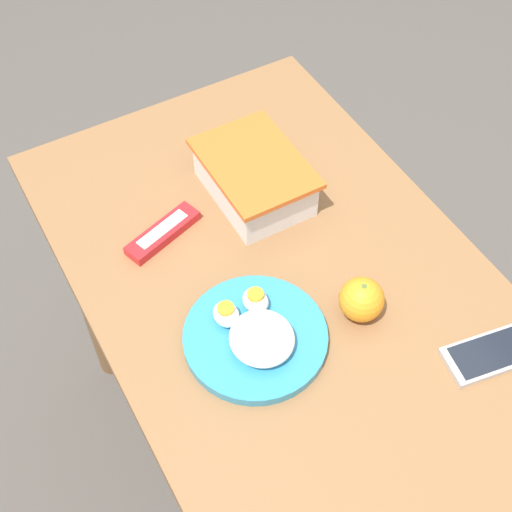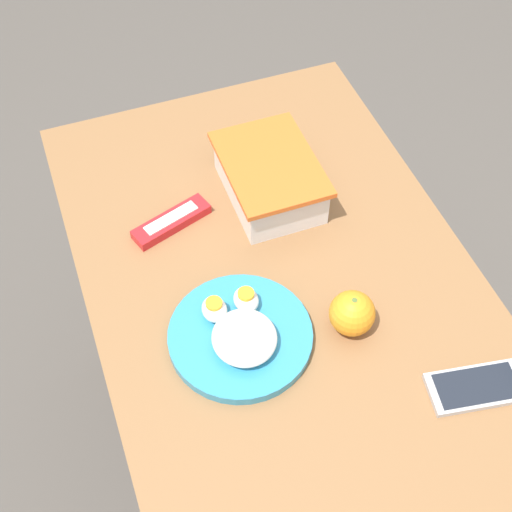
{
  "view_description": "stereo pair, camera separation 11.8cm",
  "coord_description": "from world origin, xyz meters",
  "px_view_note": "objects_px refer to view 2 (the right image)",
  "views": [
    {
      "loc": [
        0.58,
        -0.39,
        1.73
      ],
      "look_at": [
        -0.05,
        -0.03,
        0.8
      ],
      "focal_mm": 50.0,
      "sensor_mm": 36.0,
      "label": 1
    },
    {
      "loc": [
        0.63,
        -0.28,
        1.73
      ],
      "look_at": [
        -0.05,
        -0.03,
        0.8
      ],
      "focal_mm": 50.0,
      "sensor_mm": 36.0,
      "label": 2
    }
  ],
  "objects_px": {
    "food_container": "(269,180)",
    "orange_fruit": "(352,313)",
    "rice_plate": "(241,334)",
    "cell_phone": "(476,387)",
    "candy_bar": "(171,222)"
  },
  "relations": [
    {
      "from": "orange_fruit",
      "to": "candy_bar",
      "type": "distance_m",
      "value": 0.37
    },
    {
      "from": "rice_plate",
      "to": "cell_phone",
      "type": "xyz_separation_m",
      "value": [
        0.2,
        0.3,
        -0.01
      ]
    },
    {
      "from": "candy_bar",
      "to": "cell_phone",
      "type": "xyz_separation_m",
      "value": [
        0.47,
        0.34,
        -0.0
      ]
    },
    {
      "from": "cell_phone",
      "to": "candy_bar",
      "type": "bearing_deg",
      "value": -144.05
    },
    {
      "from": "orange_fruit",
      "to": "rice_plate",
      "type": "relative_size",
      "value": 0.32
    },
    {
      "from": "candy_bar",
      "to": "cell_phone",
      "type": "bearing_deg",
      "value": 35.95
    },
    {
      "from": "food_container",
      "to": "candy_bar",
      "type": "height_order",
      "value": "food_container"
    },
    {
      "from": "orange_fruit",
      "to": "rice_plate",
      "type": "distance_m",
      "value": 0.18
    },
    {
      "from": "food_container",
      "to": "rice_plate",
      "type": "height_order",
      "value": "food_container"
    },
    {
      "from": "food_container",
      "to": "orange_fruit",
      "type": "bearing_deg",
      "value": 3.65
    },
    {
      "from": "rice_plate",
      "to": "orange_fruit",
      "type": "bearing_deg",
      "value": 78.49
    },
    {
      "from": "food_container",
      "to": "orange_fruit",
      "type": "relative_size",
      "value": 3.0
    },
    {
      "from": "candy_bar",
      "to": "rice_plate",
      "type": "bearing_deg",
      "value": 7.78
    },
    {
      "from": "rice_plate",
      "to": "cell_phone",
      "type": "relative_size",
      "value": 1.47
    },
    {
      "from": "rice_plate",
      "to": "food_container",
      "type": "bearing_deg",
      "value": 151.05
    }
  ]
}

